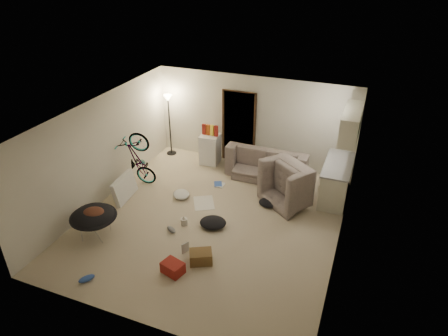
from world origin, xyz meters
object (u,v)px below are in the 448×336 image
at_px(floor_lamp, 169,112).
at_px(saucer_chair, 94,220).
at_px(bicycle, 139,171).
at_px(drink_case_b, 173,268).
at_px(sofa, 268,165).
at_px(tv_box, 124,188).
at_px(drink_case_a, 201,257).
at_px(juicer, 184,221).
at_px(mini_fridge, 210,149).
at_px(kitchen_counter, 336,181).
at_px(armchair, 298,185).

height_order(floor_lamp, saucer_chair, floor_lamp).
relative_size(bicycle, drink_case_b, 3.94).
xyz_separation_m(bicycle, saucer_chair, (0.25, -2.15, -0.00)).
height_order(sofa, tv_box, sofa).
xyz_separation_m(saucer_chair, drink_case_a, (2.39, 0.07, -0.28)).
bearing_deg(juicer, sofa, 68.51).
xyz_separation_m(mini_fridge, tv_box, (-1.20, -2.47, -0.13)).
xyz_separation_m(bicycle, tv_box, (0.00, -0.68, -0.12)).
relative_size(kitchen_counter, juicer, 6.79).
relative_size(floor_lamp, tv_box, 2.03).
bearing_deg(armchair, sofa, -4.04).
relative_size(sofa, drink_case_a, 4.96).
xyz_separation_m(floor_lamp, juicer, (1.91, -3.01, -1.22)).
height_order(bicycle, tv_box, bicycle).
bearing_deg(mini_fridge, drink_case_a, -72.43).
xyz_separation_m(drink_case_b, juicer, (-0.47, 1.41, -0.02)).
distance_m(saucer_chair, juicer, 1.89).
xyz_separation_m(mini_fridge, saucer_chair, (-0.94, -3.94, -0.02)).
bearing_deg(juicer, armchair, 42.43).
bearing_deg(floor_lamp, kitchen_counter, -7.66).
bearing_deg(floor_lamp, armchair, -15.22).
bearing_deg(mini_fridge, armchair, -23.06).
height_order(sofa, armchair, armchair).
xyz_separation_m(armchair, tv_box, (-3.91, -1.48, -0.10)).
xyz_separation_m(floor_lamp, kitchen_counter, (4.83, -0.65, -0.87)).
bearing_deg(tv_box, armchair, 15.78).
bearing_deg(kitchen_counter, saucer_chair, -142.89).
height_order(sofa, bicycle, bicycle).
bearing_deg(sofa, kitchen_counter, 166.16).
distance_m(mini_fridge, drink_case_a, 4.14).
bearing_deg(saucer_chair, armchair, 38.90).
height_order(saucer_chair, drink_case_a, saucer_chair).
relative_size(saucer_chair, tv_box, 1.08).
relative_size(sofa, tv_box, 2.40).
bearing_deg(sofa, saucer_chair, 55.34).
distance_m(tv_box, drink_case_b, 2.94).
relative_size(armchair, tv_box, 1.34).
relative_size(drink_case_b, juicer, 1.79).
height_order(bicycle, drink_case_a, bicycle).
bearing_deg(tv_box, bicycle, 85.05).
relative_size(floor_lamp, sofa, 0.84).
relative_size(floor_lamp, drink_case_b, 4.57).
height_order(armchair, tv_box, armchair).
bearing_deg(sofa, floor_lamp, -3.73).
bearing_deg(bicycle, tv_box, 174.74).
distance_m(mini_fridge, tv_box, 2.75).
bearing_deg(kitchen_counter, floor_lamp, 172.34).
xyz_separation_m(kitchen_counter, sofa, (-1.82, 0.45, -0.13)).
distance_m(floor_lamp, bicycle, 2.09).
relative_size(armchair, drink_case_a, 2.77).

